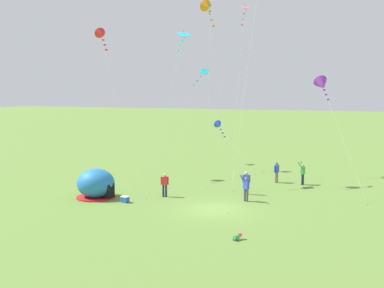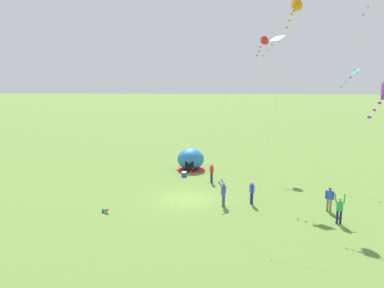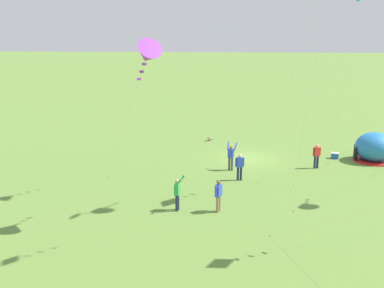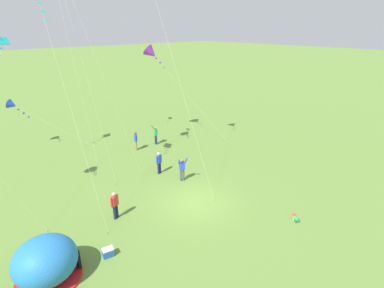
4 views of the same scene
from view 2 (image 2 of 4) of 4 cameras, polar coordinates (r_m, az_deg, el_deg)
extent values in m
plane|color=olive|center=(28.35, -0.91, -8.44)|extent=(300.00, 300.00, 0.00)
ellipsoid|color=#2672BF|center=(36.72, -0.21, -2.29)|extent=(2.70, 2.60, 2.10)
cylinder|color=red|center=(36.95, -0.21, -3.80)|extent=(2.81, 2.81, 0.10)
cube|color=black|center=(35.60, -0.41, -3.53)|extent=(0.15, 0.80, 1.10)
cube|color=#2659B2|center=(34.41, -1.21, -4.66)|extent=(0.58, 0.46, 0.38)
cube|color=white|center=(34.35, -1.21, -4.30)|extent=(0.59, 0.46, 0.06)
cylinder|color=green|center=(26.46, -13.19, -9.77)|extent=(0.34, 0.39, 0.22)
sphere|color=beige|center=(26.28, -12.77, -9.83)|extent=(0.19, 0.19, 0.19)
cylinder|color=#D83F3F|center=(26.25, -12.78, -9.64)|extent=(0.24, 0.24, 0.06)
cylinder|color=beige|center=(26.48, -12.83, -9.94)|extent=(0.07, 0.07, 0.17)
cylinder|color=beige|center=(26.35, -13.14, -10.06)|extent=(0.07, 0.07, 0.17)
cylinder|color=navy|center=(26.63, -13.25, -9.88)|extent=(0.09, 0.09, 0.13)
cylinder|color=navy|center=(26.52, -13.49, -9.98)|extent=(0.09, 0.09, 0.13)
cylinder|color=#8C7251|center=(27.47, 20.35, -8.80)|extent=(0.15, 0.15, 0.88)
cylinder|color=#8C7251|center=(27.50, 19.94, -8.75)|extent=(0.15, 0.15, 0.88)
cube|color=blue|center=(27.25, 20.24, -7.31)|extent=(0.39, 0.45, 0.60)
sphere|color=brown|center=(27.13, 20.30, -6.44)|extent=(0.22, 0.22, 0.22)
cylinder|color=blue|center=(27.21, 20.76, -7.37)|extent=(0.09, 0.09, 0.58)
cylinder|color=blue|center=(27.30, 19.73, -7.25)|extent=(0.09, 0.09, 0.58)
cylinder|color=#1E2347|center=(27.68, 9.00, -8.10)|extent=(0.15, 0.15, 0.88)
cylinder|color=#1E2347|center=(27.51, 9.14, -8.23)|extent=(0.15, 0.15, 0.88)
cube|color=blue|center=(27.37, 9.12, -6.69)|extent=(0.43, 0.33, 0.60)
sphere|color=beige|center=(27.24, 9.14, -5.83)|extent=(0.22, 0.22, 0.22)
cylinder|color=blue|center=(27.59, 8.94, -6.54)|extent=(0.09, 0.09, 0.58)
cylinder|color=blue|center=(27.14, 9.30, -6.85)|extent=(0.09, 0.09, 0.58)
cylinder|color=#1E2347|center=(32.39, 3.05, -5.19)|extent=(0.15, 0.15, 0.88)
cylinder|color=#1E2347|center=(32.58, 2.95, -5.10)|extent=(0.15, 0.15, 0.88)
cube|color=red|center=(32.29, 3.01, -3.88)|extent=(0.43, 0.34, 0.60)
sphere|color=beige|center=(32.19, 3.02, -3.14)|extent=(0.22, 0.22, 0.22)
cylinder|color=red|center=(32.06, 3.14, -3.99)|extent=(0.09, 0.09, 0.58)
cylinder|color=red|center=(32.52, 2.88, -3.77)|extent=(0.09, 0.09, 0.58)
cylinder|color=#4C4C51|center=(26.86, 4.74, -8.59)|extent=(0.15, 0.15, 0.88)
cylinder|color=#4C4C51|center=(27.04, 4.89, -8.46)|extent=(0.15, 0.15, 0.88)
cube|color=blue|center=(26.72, 4.84, -7.03)|extent=(0.44, 0.36, 0.60)
sphere|color=#9E7051|center=(26.59, 4.85, -6.14)|extent=(0.22, 0.22, 0.22)
cylinder|color=blue|center=(26.39, 4.35, -6.19)|extent=(0.17, 0.39, 0.50)
cylinder|color=blue|center=(26.87, 4.74, -5.89)|extent=(0.27, 0.37, 0.50)
cylinder|color=#1E2347|center=(25.54, 21.25, -10.34)|extent=(0.15, 0.15, 0.88)
cylinder|color=#1E2347|center=(25.57, 21.70, -10.35)|extent=(0.15, 0.15, 0.88)
cube|color=green|center=(25.31, 21.59, -8.78)|extent=(0.31, 0.42, 0.60)
sphere|color=tan|center=(25.17, 21.66, -7.86)|extent=(0.22, 0.22, 0.22)
cylinder|color=green|center=(25.27, 21.02, -7.66)|extent=(0.38, 0.11, 0.50)
cylinder|color=green|center=(25.34, 22.22, -7.70)|extent=(0.39, 0.22, 0.50)
cylinder|color=silver|center=(33.29, 26.16, -3.03)|extent=(5.14, 4.74, 4.07)
cylinder|color=brown|center=(30.64, 23.61, -7.83)|extent=(0.03, 0.03, 0.06)
cylinder|color=silver|center=(25.73, 5.50, 7.49)|extent=(0.01, 7.26, 15.75)
cylinder|color=brown|center=(27.41, -2.49, -9.07)|extent=(0.03, 0.03, 0.06)
cylinder|color=silver|center=(21.20, 20.42, -4.26)|extent=(3.90, 6.61, 8.14)
cylinder|color=brown|center=(20.12, 11.92, -16.96)|extent=(0.03, 0.03, 0.06)
cube|color=purple|center=(23.25, 26.67, 5.62)|extent=(0.21, 0.13, 0.12)
cube|color=purple|center=(22.98, 26.05, 4.67)|extent=(0.21, 0.10, 0.12)
cube|color=purple|center=(22.72, 25.41, 3.70)|extent=(0.19, 0.18, 0.12)
cylinder|color=silver|center=(30.28, 13.22, 7.69)|extent=(1.05, 3.46, 15.71)
cylinder|color=brown|center=(30.90, 9.60, -6.91)|extent=(0.03, 0.03, 0.06)
cube|color=green|center=(31.24, 15.82, 19.92)|extent=(0.21, 0.08, 0.12)
cube|color=green|center=(31.02, 15.28, 18.99)|extent=(0.20, 0.15, 0.12)
cylinder|color=silver|center=(30.31, 21.91, 6.64)|extent=(0.06, 4.00, 15.11)
cylinder|color=brown|center=(31.11, 17.41, -7.14)|extent=(0.03, 0.03, 0.06)
cube|color=pink|center=(31.05, 25.24, 18.36)|extent=(0.20, 0.07, 0.12)
cube|color=pink|center=(30.87, 24.61, 17.46)|extent=(0.21, 0.13, 0.12)
cylinder|color=silver|center=(36.43, 18.60, 2.93)|extent=(4.30, 4.61, 9.46)
cylinder|color=brown|center=(38.81, 14.08, -3.45)|extent=(0.03, 0.03, 0.06)
cube|color=teal|center=(34.81, 23.72, 10.07)|extent=(0.84, 0.71, 0.50)
cylinder|color=#332314|center=(34.81, 23.72, 10.09)|extent=(0.29, 0.31, 0.56)
cube|color=teal|center=(34.98, 23.00, 9.33)|extent=(0.15, 0.20, 0.12)
cube|color=teal|center=(35.13, 22.40, 8.71)|extent=(0.21, 0.14, 0.12)
cube|color=teal|center=(35.29, 21.81, 8.09)|extent=(0.18, 0.19, 0.12)
cylinder|color=silver|center=(29.21, 12.74, 6.26)|extent=(3.15, 2.68, 14.35)
cylinder|color=brown|center=(28.90, 10.04, -8.17)|extent=(0.03, 0.03, 0.06)
cone|color=orange|center=(31.34, 15.37, 19.60)|extent=(1.42, 1.41, 1.17)
cube|color=orange|center=(30.92, 14.97, 18.60)|extent=(0.14, 0.21, 0.12)
cube|color=orange|center=(30.58, 14.62, 17.73)|extent=(0.20, 0.16, 0.12)
cube|color=orange|center=(30.25, 14.27, 16.84)|extent=(0.20, 0.16, 0.12)
cylinder|color=silver|center=(37.41, 8.11, 5.89)|extent=(4.98, 3.68, 12.47)
cylinder|color=brown|center=(35.90, 5.27, -4.32)|extent=(0.03, 0.03, 0.06)
cone|color=red|center=(40.08, 10.74, 15.05)|extent=(1.43, 1.40, 1.17)
cube|color=red|center=(39.68, 10.41, 14.35)|extent=(0.16, 0.20, 0.12)
cube|color=red|center=(39.34, 10.13, 13.75)|extent=(0.20, 0.16, 0.12)
cube|color=red|center=(39.01, 9.85, 13.14)|extent=(0.20, 0.16, 0.12)
cylinder|color=silver|center=(32.34, 6.94, 4.87)|extent=(0.38, 6.22, 12.13)
cylinder|color=brown|center=(33.60, 1.38, -5.32)|extent=(0.03, 0.03, 0.06)
cube|color=#33B7D1|center=(32.48, 12.90, 15.43)|extent=(1.31, 1.30, 0.45)
cylinder|color=#332314|center=(32.48, 12.90, 15.44)|extent=(0.04, 0.37, 0.71)
cube|color=#33B7D1|center=(32.40, 12.10, 14.56)|extent=(0.21, 0.13, 0.12)
cube|color=#33B7D1|center=(32.34, 11.42, 13.81)|extent=(0.21, 0.13, 0.12)
cube|color=#33B7D1|center=(32.29, 10.75, 13.06)|extent=(0.21, 0.14, 0.12)
camera|label=1|loc=(33.76, -55.49, 3.28)|focal=42.00mm
camera|label=3|loc=(38.96, 53.57, 6.38)|focal=42.00mm
camera|label=4|loc=(40.32, -17.32, 11.91)|focal=28.00mm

